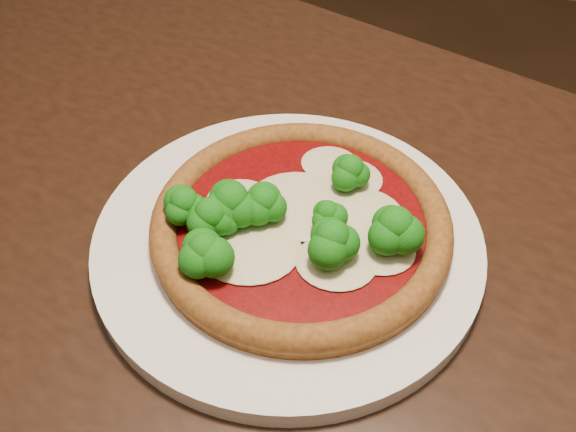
# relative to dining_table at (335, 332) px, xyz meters

# --- Properties ---
(dining_table) EXTENTS (1.46, 1.19, 0.75)m
(dining_table) POSITION_rel_dining_table_xyz_m (0.00, 0.00, 0.00)
(dining_table) COLOR black
(dining_table) RESTS_ON floor
(plate) EXTENTS (0.34, 0.34, 0.02)m
(plate) POSITION_rel_dining_table_xyz_m (-0.05, 0.01, 0.11)
(plate) COLOR silver
(plate) RESTS_ON dining_table
(pizza) EXTENTS (0.26, 0.26, 0.06)m
(pizza) POSITION_rel_dining_table_xyz_m (-0.04, 0.01, 0.14)
(pizza) COLOR brown
(pizza) RESTS_ON plate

